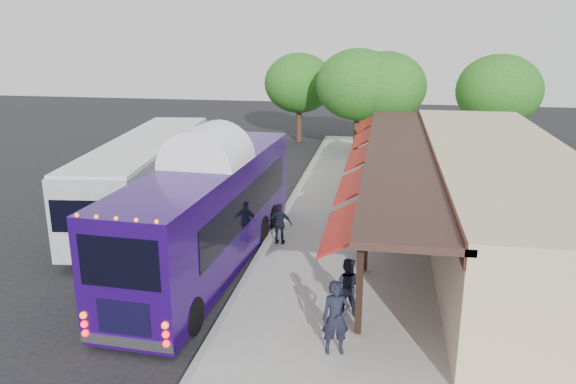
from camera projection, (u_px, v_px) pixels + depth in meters
The scene contains 15 objects.
ground at pixel (252, 268), 19.02m from camera, with size 90.00×90.00×0.00m, color black.
sidewalk at pixel (400, 234), 21.96m from camera, with size 10.00×40.00×0.15m, color #9E9B93.
curb at pixel (276, 227), 22.78m from camera, with size 0.20×40.00×0.16m, color gray.
station_shelter at pixel (495, 195), 20.91m from camera, with size 8.15×20.00×3.60m.
coach_bus at pixel (209, 207), 18.81m from camera, with size 3.16×12.04×3.82m.
city_bus at pixel (147, 174), 23.83m from camera, with size 4.06×12.68×3.35m.
ped_a at pixel (336, 318), 13.53m from camera, with size 0.68×0.45×1.88m, color black.
ped_b at pixel (347, 286), 15.47m from camera, with size 0.80×0.62×1.64m, color black.
ped_c at pixel (280, 224), 20.56m from camera, with size 0.91×0.38×1.55m, color black.
ped_d at pixel (366, 172), 27.77m from camera, with size 1.08×0.62×1.67m, color black.
sign_board at pixel (404, 228), 19.99m from camera, with size 0.10×0.54×1.19m.
tree_left at pixel (358, 85), 34.86m from camera, with size 5.23×5.23×6.69m.
tree_mid at pixel (385, 87), 34.79m from camera, with size 5.09×5.09×6.51m.
tree_right at pixel (499, 91), 33.22m from camera, with size 5.02×5.02×6.42m.
tree_far at pixel (299, 83), 39.16m from camera, with size 4.87×4.87×6.23m.
Camera 1 is at (4.22, -17.08, 7.79)m, focal length 35.00 mm.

